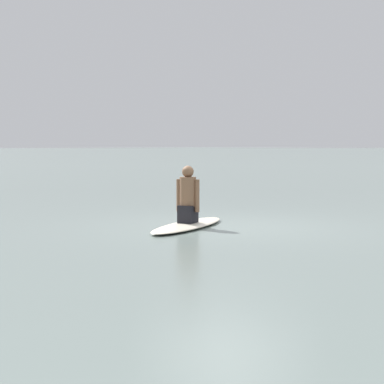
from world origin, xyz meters
name	(u,v)px	position (x,y,z in m)	size (l,w,h in m)	color
ground_plane	(226,227)	(0.00, 0.00, 0.00)	(400.00, 400.00, 0.00)	slate
surfboard	(188,225)	(0.54, -0.43, 0.04)	(2.65, 0.67, 0.09)	silver
person_paddler	(188,197)	(0.54, -0.43, 0.54)	(0.41, 0.44, 1.01)	black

